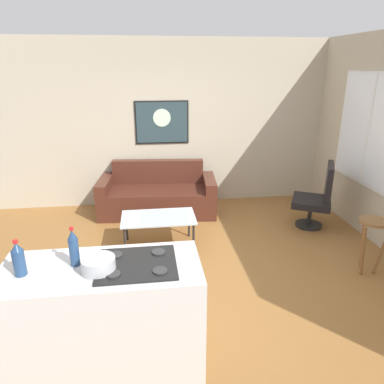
% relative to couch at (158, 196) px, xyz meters
% --- Properties ---
extents(ground, '(6.40, 6.40, 0.04)m').
position_rel_couch_xyz_m(ground, '(0.36, -1.93, -0.30)').
color(ground, olive).
extents(back_wall, '(6.40, 0.05, 2.80)m').
position_rel_couch_xyz_m(back_wall, '(0.36, 0.49, 1.12)').
color(back_wall, '#B8AD96').
rests_on(back_wall, ground).
extents(couch, '(1.97, 0.99, 0.83)m').
position_rel_couch_xyz_m(couch, '(0.00, 0.00, 0.00)').
color(couch, '#492319').
rests_on(couch, ground).
extents(coffee_table, '(0.99, 0.58, 0.44)m').
position_rel_couch_xyz_m(coffee_table, '(-0.04, -1.23, 0.12)').
color(coffee_table, silver).
rests_on(coffee_table, ground).
extents(armchair, '(0.75, 0.76, 1.01)m').
position_rel_couch_xyz_m(armchair, '(2.37, -0.92, 0.20)').
color(armchair, black).
rests_on(armchair, ground).
extents(bar_stool, '(0.37, 0.36, 0.69)m').
position_rel_couch_xyz_m(bar_stool, '(2.40, -2.21, 0.24)').
color(bar_stool, brown).
rests_on(bar_stool, ground).
extents(kitchen_counter, '(1.53, 0.67, 0.94)m').
position_rel_couch_xyz_m(kitchen_counter, '(-0.54, -3.22, 0.18)').
color(kitchen_counter, silver).
rests_on(kitchen_counter, ground).
extents(soda_bottle, '(0.09, 0.09, 0.28)m').
position_rel_couch_xyz_m(soda_bottle, '(-1.10, -3.25, 0.76)').
color(soda_bottle, navy).
rests_on(soda_bottle, kitchen_counter).
extents(soda_bottle_2, '(0.07, 0.07, 0.32)m').
position_rel_couch_xyz_m(soda_bottle_2, '(-0.73, -3.16, 0.77)').
color(soda_bottle_2, navy).
rests_on(soda_bottle_2, kitchen_counter).
extents(mixing_bowl, '(0.25, 0.25, 0.11)m').
position_rel_couch_xyz_m(mixing_bowl, '(-0.55, -3.28, 0.68)').
color(mixing_bowl, silver).
rests_on(mixing_bowl, kitchen_counter).
extents(wall_painting, '(0.91, 0.03, 0.72)m').
position_rel_couch_xyz_m(wall_painting, '(0.12, 0.45, 1.16)').
color(wall_painting, black).
extents(window, '(0.03, 1.49, 1.57)m').
position_rel_couch_xyz_m(window, '(2.95, -1.03, 1.21)').
color(window, silver).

